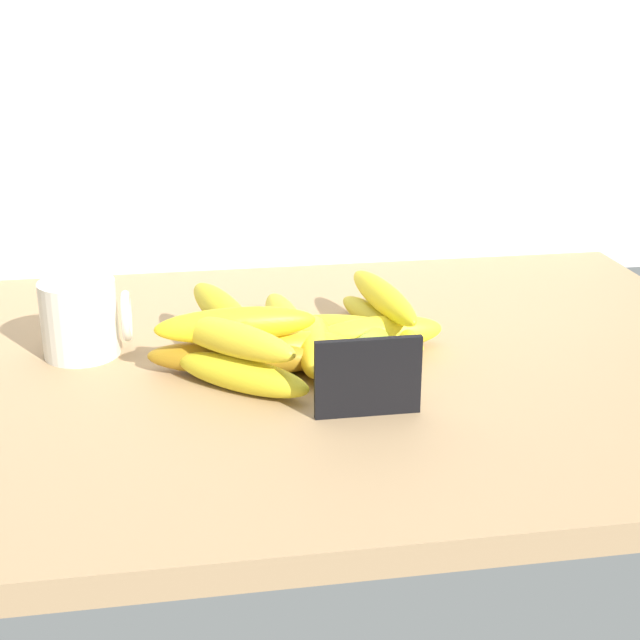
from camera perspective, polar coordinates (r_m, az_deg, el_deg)
The scene contains 18 objects.
counter_top at distance 106.89cm, azimuth -0.94°, elevation -3.36°, with size 110.00×76.00×3.00cm, color tan.
back_wall at distance 136.87cm, azimuth -3.53°, elevation 16.36°, with size 130.00×2.00×70.00cm, color silver.
chalkboard_sign at distance 92.08cm, azimuth 3.03°, elevation -3.81°, with size 11.00×1.80×8.40cm.
coffee_mug at distance 110.35cm, azimuth -14.78°, elevation 0.11°, with size 10.41×8.91×9.14cm.
banana_0 at distance 112.44cm, azimuth -2.13°, elevation -0.21°, with size 20.46×4.03×4.03cm, color gold.
banana_1 at distance 108.95cm, azimuth 3.69°, elevation -0.87°, with size 16.11×4.26×4.26cm, color yellow.
banana_2 at distance 105.98cm, azimuth -0.34°, elevation -1.50°, with size 17.49×4.07×4.07cm, color yellow.
banana_3 at distance 101.93cm, azimuth 2.69°, elevation -2.45°, with size 18.51×4.05×4.05cm, color #9CB530.
banana_4 at distance 108.89cm, azimuth -5.37°, elevation -1.03°, with size 17.91×3.91×3.91cm, color #94B031.
banana_5 at distance 103.85cm, azimuth -2.70°, elevation -1.95°, with size 17.60×4.24×4.24cm, color yellow.
banana_6 at distance 102.58cm, azimuth -5.41°, elevation -2.39°, with size 19.96×3.98×3.98cm, color #A77719.
banana_7 at distance 98.43cm, azimuth -4.96°, elevation -3.44°, with size 16.91×3.82×3.82cm, color yellow.
banana_8 at distance 110.77cm, azimuth 1.27°, elevation -0.61°, with size 16.47×3.73×3.73cm, color yellow.
banana_9 at distance 113.61cm, azimuth 3.84°, elevation -0.18°, with size 20.02×3.45×3.45cm, color gold.
banana_10 at distance 101.25cm, azimuth -5.32°, elevation -0.30°, with size 18.12×3.92×3.92cm, color yellow.
banana_11 at distance 112.30cm, azimuth 4.01°, elevation 1.47°, with size 19.64×3.56×3.56cm, color yellow.
banana_12 at distance 98.17cm, azimuth -5.69°, elevation -1.13°, with size 17.61×3.80×3.80cm, color yellow.
banana_13 at distance 106.47cm, azimuth -6.18°, elevation 0.64°, with size 18.58×3.77×3.77cm, color gold.
Camera 1 is at (-14.18, -96.79, 44.59)cm, focal length 50.82 mm.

